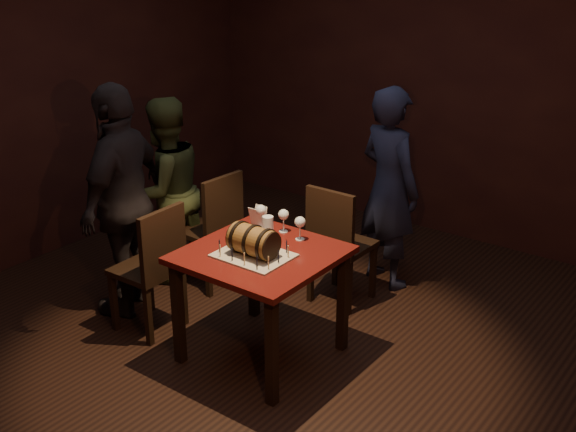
{
  "coord_description": "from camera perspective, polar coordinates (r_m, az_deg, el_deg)",
  "views": [
    {
      "loc": [
        2.62,
        -3.33,
        2.64
      ],
      "look_at": [
        0.09,
        0.05,
        0.95
      ],
      "focal_mm": 45.0,
      "sensor_mm": 36.0,
      "label": 1
    }
  ],
  "objects": [
    {
      "name": "birthday_candles",
      "position": [
        4.45,
        -2.74,
        -2.59
      ],
      "size": [
        0.4,
        0.3,
        0.09
      ],
      "color": "#F0D28F",
      "rests_on": "cake_board"
    },
    {
      "name": "pub_table",
      "position": [
        4.58,
        -2.14,
        -4.1
      ],
      "size": [
        0.9,
        0.9,
        0.75
      ],
      "color": "#430C0B",
      "rests_on": "ground"
    },
    {
      "name": "pint_of_ale",
      "position": [
        4.71,
        -1.59,
        -0.92
      ],
      "size": [
        0.07,
        0.07,
        0.15
      ],
      "color": "silver",
      "rests_on": "pub_table"
    },
    {
      "name": "room_shell",
      "position": [
        4.42,
        -1.31,
        5.49
      ],
      "size": [
        5.04,
        5.04,
        2.8
      ],
      "color": "black",
      "rests_on": "ground"
    },
    {
      "name": "chair_left_front",
      "position": [
        5.0,
        -10.54,
        -3.67
      ],
      "size": [
        0.41,
        0.41,
        0.93
      ],
      "color": "black",
      "rests_on": "ground"
    },
    {
      "name": "wine_glass_left",
      "position": [
        4.86,
        -2.16,
        0.4
      ],
      "size": [
        0.07,
        0.07,
        0.16
      ],
      "color": "silver",
      "rests_on": "pub_table"
    },
    {
      "name": "barrel_cake",
      "position": [
        4.43,
        -2.76,
        -1.96
      ],
      "size": [
        0.35,
        0.2,
        0.2
      ],
      "color": "brown",
      "rests_on": "cake_board"
    },
    {
      "name": "chair_left_rear",
      "position": [
        5.57,
        -5.82,
        -0.66
      ],
      "size": [
        0.42,
        0.42,
        0.93
      ],
      "color": "black",
      "rests_on": "ground"
    },
    {
      "name": "menu_card",
      "position": [
        4.91,
        -2.4,
        -0.04
      ],
      "size": [
        0.1,
        0.05,
        0.13
      ],
      "primitive_type": null,
      "color": "white",
      "rests_on": "pub_table"
    },
    {
      "name": "cake_board",
      "position": [
        4.47,
        -2.73,
        -3.13
      ],
      "size": [
        0.45,
        0.35,
        0.01
      ],
      "primitive_type": "cube",
      "color": "#ACA08B",
      "rests_on": "pub_table"
    },
    {
      "name": "person_back",
      "position": [
        5.57,
        7.98,
        2.21
      ],
      "size": [
        0.67,
        0.54,
        1.58
      ],
      "primitive_type": "imported",
      "rotation": [
        0.0,
        0.0,
        2.82
      ],
      "color": "#1A1D35",
      "rests_on": "ground"
    },
    {
      "name": "person_left_front",
      "position": [
        5.23,
        -12.85,
        1.19
      ],
      "size": [
        0.71,
        1.07,
        1.69
      ],
      "primitive_type": "imported",
      "rotation": [
        0.0,
        0.0,
        -1.24
      ],
      "color": "black",
      "rests_on": "ground"
    },
    {
      "name": "wine_glass_right",
      "position": [
        4.66,
        0.96,
        -0.56
      ],
      "size": [
        0.07,
        0.07,
        0.16
      ],
      "color": "silver",
      "rests_on": "pub_table"
    },
    {
      "name": "person_left_rear",
      "position": [
        5.69,
        -9.7,
        1.96
      ],
      "size": [
        0.67,
        0.8,
        1.47
      ],
      "primitive_type": "imported",
      "rotation": [
        0.0,
        0.0,
        -1.74
      ],
      "color": "#383F1F",
      "rests_on": "ground"
    },
    {
      "name": "chair_back",
      "position": [
        5.28,
        3.89,
        -1.87
      ],
      "size": [
        0.4,
        0.4,
        0.93
      ],
      "color": "black",
      "rests_on": "ground"
    },
    {
      "name": "wine_glass_mid",
      "position": [
        4.78,
        -0.36,
        0.03
      ],
      "size": [
        0.07,
        0.07,
        0.16
      ],
      "color": "silver",
      "rests_on": "pub_table"
    }
  ]
}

